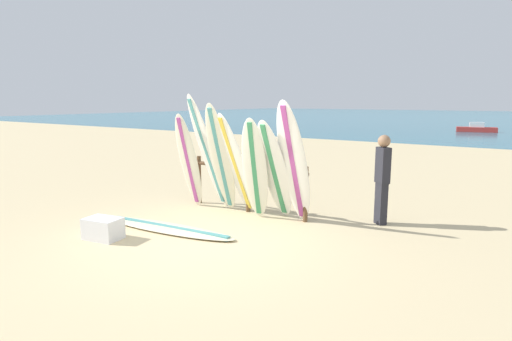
# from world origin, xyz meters

# --- Properties ---
(ground_plane) EXTENTS (120.00, 120.00, 0.00)m
(ground_plane) POSITION_xyz_m (0.00, 0.00, 0.00)
(ground_plane) COLOR #D3BC8C
(ocean_water) EXTENTS (120.00, 80.00, 0.01)m
(ocean_water) POSITION_xyz_m (0.00, 58.00, 0.00)
(ocean_water) COLOR teal
(ocean_water) RESTS_ON ground
(surfboard_rack) EXTENTS (2.79, 0.09, 1.07)m
(surfboard_rack) POSITION_xyz_m (-0.49, 2.01, 0.69)
(surfboard_rack) COLOR brown
(surfboard_rack) RESTS_ON ground
(surfboard_leaning_far_left) EXTENTS (0.50, 0.64, 2.05)m
(surfboard_leaning_far_left) POSITION_xyz_m (-1.72, 1.56, 1.02)
(surfboard_leaning_far_left) COLOR silver
(surfboard_leaning_far_left) RESTS_ON ground
(surfboard_leaning_left) EXTENTS (0.68, 1.06, 2.45)m
(surfboard_leaning_left) POSITION_xyz_m (-1.30, 1.70, 1.22)
(surfboard_leaning_left) COLOR white
(surfboard_leaning_left) RESTS_ON ground
(surfboard_leaning_center_left) EXTENTS (0.59, 0.97, 2.27)m
(surfboard_leaning_center_left) POSITION_xyz_m (-0.86, 1.58, 1.14)
(surfboard_leaning_center_left) COLOR silver
(surfboard_leaning_center_left) RESTS_ON ground
(surfboard_leaning_center) EXTENTS (0.68, 1.00, 2.08)m
(surfboard_leaning_center) POSITION_xyz_m (-0.52, 1.64, 1.04)
(surfboard_leaning_center) COLOR white
(surfboard_leaning_center) RESTS_ON ground
(surfboard_leaning_center_right) EXTENTS (0.61, 0.66, 2.00)m
(surfboard_leaning_center_right) POSITION_xyz_m (-0.03, 1.58, 1.00)
(surfboard_leaning_center_right) COLOR white
(surfboard_leaning_center_right) RESTS_ON ground
(surfboard_leaning_right) EXTENTS (0.59, 0.93, 1.97)m
(surfboard_leaning_right) POSITION_xyz_m (0.31, 1.75, 0.99)
(surfboard_leaning_right) COLOR white
(surfboard_leaning_right) RESTS_ON ground
(surfboard_leaning_far_right) EXTENTS (0.61, 0.87, 2.33)m
(surfboard_leaning_far_right) POSITION_xyz_m (0.75, 1.70, 1.16)
(surfboard_leaning_far_right) COLOR white
(surfboard_leaning_far_right) RESTS_ON ground
(surfboard_lying_on_sand) EXTENTS (2.87, 0.84, 0.08)m
(surfboard_lying_on_sand) POSITION_xyz_m (-0.97, 0.17, 0.04)
(surfboard_lying_on_sand) COLOR beige
(surfboard_lying_on_sand) RESTS_ON ground
(beachgoer_standing) EXTENTS (0.32, 0.31, 1.68)m
(beachgoer_standing) POSITION_xyz_m (2.09, 2.67, 0.93)
(beachgoer_standing) COLOR #26262D
(beachgoer_standing) RESTS_ON ground
(small_boat_offshore) EXTENTS (2.76, 1.22, 0.71)m
(small_boat_offshore) POSITION_xyz_m (0.64, 29.46, 0.26)
(small_boat_offshore) COLOR #B22D28
(small_boat_offshore) RESTS_ON ocean_water
(cooler_box) EXTENTS (0.66, 0.50, 0.36)m
(cooler_box) POSITION_xyz_m (-1.50, -0.79, 0.18)
(cooler_box) COLOR white
(cooler_box) RESTS_ON ground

